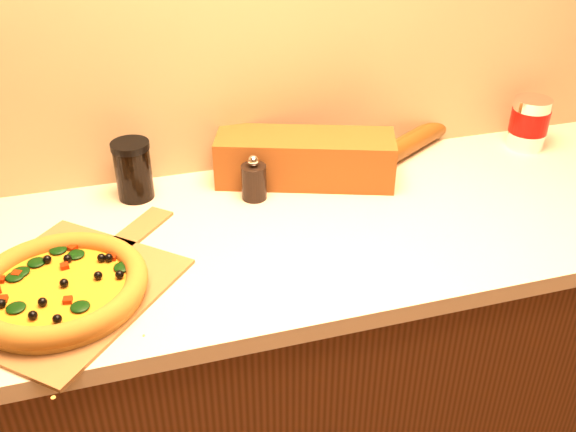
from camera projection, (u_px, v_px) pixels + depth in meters
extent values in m
cube|color=#43230E|center=(293.00, 372.00, 1.73)|extent=(2.80, 0.65, 0.86)
cube|color=beige|center=(293.00, 233.00, 1.49)|extent=(2.84, 0.68, 0.04)
cube|color=brown|center=(62.00, 292.00, 1.27)|extent=(0.54, 0.54, 0.01)
cube|color=brown|center=(142.00, 227.00, 1.47)|extent=(0.15, 0.16, 0.01)
cylinder|color=#AE6C2B|center=(60.00, 293.00, 1.24)|extent=(0.32, 0.32, 0.02)
cylinder|color=gold|center=(59.00, 288.00, 1.24)|extent=(0.27, 0.27, 0.01)
torus|color=brown|center=(59.00, 285.00, 1.23)|extent=(0.34, 0.34, 0.04)
ellipsoid|color=black|center=(85.00, 271.00, 1.27)|extent=(0.04, 0.04, 0.01)
sphere|color=black|center=(35.00, 293.00, 1.21)|extent=(0.02, 0.02, 0.02)
cube|color=maroon|center=(69.00, 299.00, 1.20)|extent=(0.02, 0.02, 0.01)
cylinder|color=black|center=(254.00, 182.00, 1.57)|extent=(0.06, 0.06, 0.09)
sphere|color=silver|center=(253.00, 161.00, 1.54)|extent=(0.03, 0.03, 0.03)
cylinder|color=#5A350F|center=(417.00, 139.00, 1.81)|extent=(0.28, 0.20, 0.06)
cylinder|color=#5A350F|center=(450.00, 120.00, 1.93)|extent=(0.07, 0.06, 0.02)
cylinder|color=#5A350F|center=(380.00, 160.00, 1.70)|extent=(0.07, 0.06, 0.02)
cylinder|color=silver|center=(529.00, 123.00, 1.80)|extent=(0.10, 0.10, 0.14)
cylinder|color=#910805|center=(530.00, 121.00, 1.80)|extent=(0.11, 0.11, 0.07)
cube|color=#633413|center=(305.00, 158.00, 1.64)|extent=(0.47, 0.29, 0.12)
cylinder|color=black|center=(134.00, 173.00, 1.56)|extent=(0.09, 0.09, 0.13)
cylinder|color=black|center=(130.00, 146.00, 1.52)|extent=(0.09, 0.09, 0.02)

